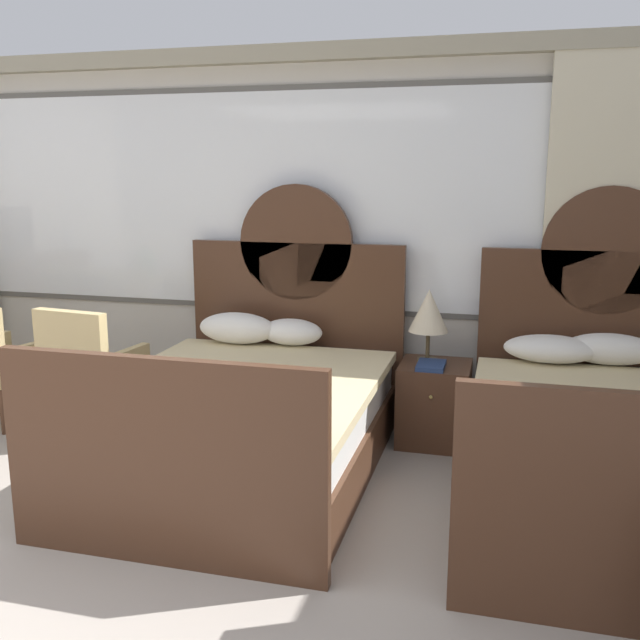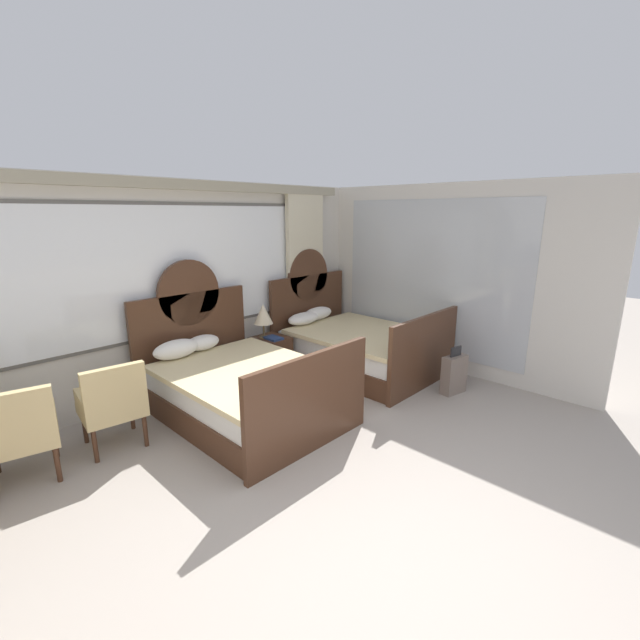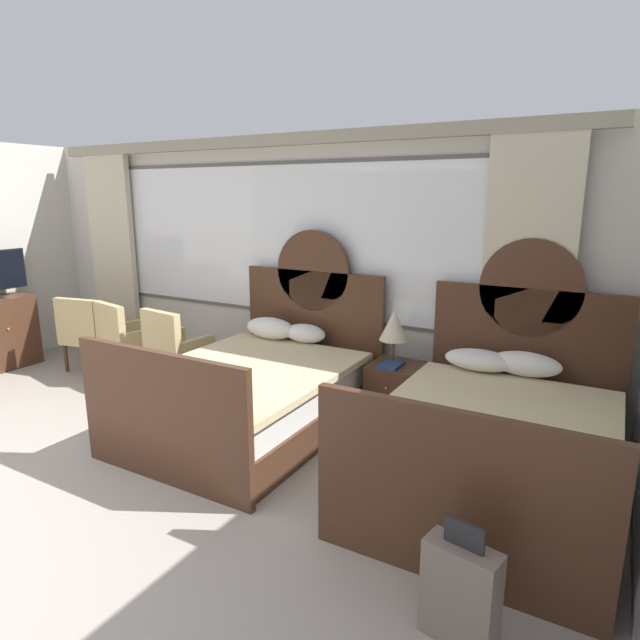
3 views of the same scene
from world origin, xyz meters
The scene contains 11 objects.
ground_plane centered at (0.00, 0.00, 0.00)m, with size 24.00×24.00×0.00m, color #9E9389.
wall_back_window centered at (0.00, 3.62, 1.43)m, with size 6.97×0.22×2.70m.
wall_right_mirror centered at (3.52, 1.54, 1.35)m, with size 0.08×4.22×2.70m.
bed_near_window centered at (0.48, 2.46, 0.35)m, with size 1.60×2.23×1.73m.
bed_near_mirror centered at (2.60, 2.47, 0.36)m, with size 1.60×2.23×1.73m.
nightstand_between_beds centered at (1.54, 3.21, 0.28)m, with size 0.47×0.49×0.55m.
table_lamp_on_nightstand centered at (1.48, 3.27, 0.90)m, with size 0.27×0.27×0.50m.
book_on_nightstand centered at (1.52, 3.12, 0.57)m, with size 0.18×0.26×0.03m.
armchair_by_window_left centered at (-0.81, 2.78, 0.49)m, with size 0.63×0.63×0.91m.
armchair_by_window_centre centered at (-1.59, 2.78, 0.49)m, with size 0.67×0.67×0.91m.
suitcase_on_floor centered at (2.76, 0.97, 0.26)m, with size 0.38×0.22×0.63m.
Camera 2 is at (-2.17, -1.33, 2.31)m, focal length 23.74 mm.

